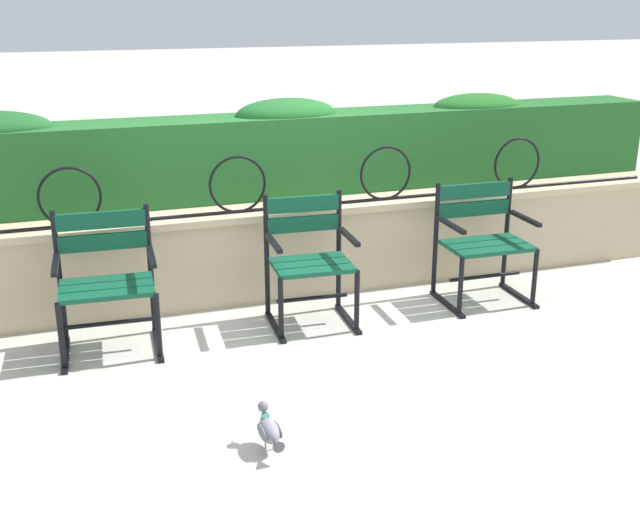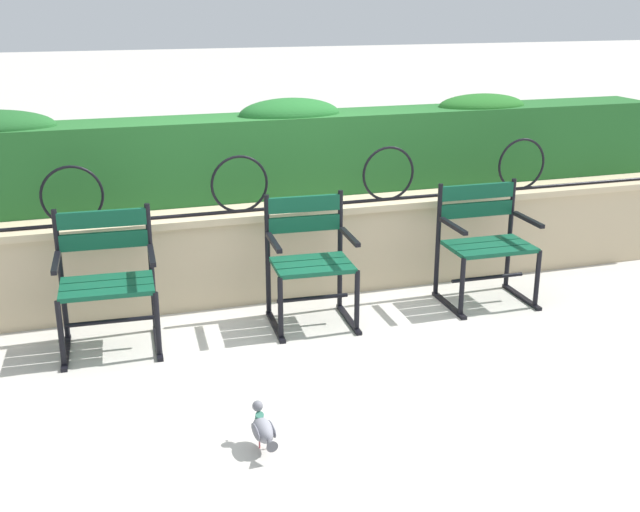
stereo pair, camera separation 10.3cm
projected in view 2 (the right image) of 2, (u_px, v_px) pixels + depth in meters
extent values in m
plane|color=#BCB7AD|center=(324.00, 338.00, 5.20)|extent=(60.00, 60.00, 0.00)
cube|color=tan|center=(288.00, 253.00, 5.91)|extent=(6.77, 0.35, 0.64)
cube|color=#CBB58F|center=(288.00, 209.00, 5.80)|extent=(6.77, 0.41, 0.05)
cylinder|color=black|center=(290.00, 207.00, 5.72)|extent=(6.24, 0.02, 0.02)
torus|color=black|center=(72.00, 196.00, 5.23)|extent=(0.42, 0.02, 0.42)
torus|color=black|center=(240.00, 184.00, 5.55)|extent=(0.42, 0.02, 0.42)
torus|color=black|center=(388.00, 174.00, 5.88)|extent=(0.42, 0.02, 0.42)
torus|color=black|center=(522.00, 164.00, 6.21)|extent=(0.42, 0.02, 0.42)
cube|color=#236028|center=(273.00, 155.00, 6.07)|extent=(6.64, 0.48, 0.62)
ellipsoid|color=#206027|center=(290.00, 115.00, 6.01)|extent=(0.80, 0.43, 0.25)
ellipsoid|color=#236523|center=(482.00, 106.00, 6.48)|extent=(0.76, 0.43, 0.20)
cube|color=#0F4C33|center=(107.00, 294.00, 4.76)|extent=(0.58, 0.16, 0.03)
cube|color=#0F4C33|center=(107.00, 286.00, 4.89)|extent=(0.58, 0.16, 0.03)
cube|color=#0F4C33|center=(107.00, 279.00, 5.01)|extent=(0.58, 0.16, 0.03)
cube|color=#0F4C33|center=(102.00, 219.00, 4.99)|extent=(0.58, 0.06, 0.11)
cube|color=#0F4C33|center=(104.00, 241.00, 5.04)|extent=(0.58, 0.06, 0.11)
cylinder|color=black|center=(152.00, 269.00, 5.17)|extent=(0.04, 0.04, 0.90)
cylinder|color=black|center=(158.00, 325.00, 4.85)|extent=(0.04, 0.04, 0.44)
cube|color=black|center=(158.00, 343.00, 5.09)|extent=(0.07, 0.52, 0.02)
cube|color=black|center=(152.00, 255.00, 4.90)|extent=(0.06, 0.40, 0.03)
cylinder|color=black|center=(61.00, 276.00, 5.04)|extent=(0.04, 0.04, 0.90)
cylinder|color=black|center=(61.00, 335.00, 4.72)|extent=(0.04, 0.04, 0.44)
cube|color=black|center=(66.00, 353.00, 4.96)|extent=(0.07, 0.52, 0.02)
cube|color=black|center=(56.00, 263.00, 4.76)|extent=(0.06, 0.40, 0.03)
cylinder|color=black|center=(110.00, 321.00, 4.97)|extent=(0.55, 0.06, 0.03)
cube|color=#0F4C33|center=(317.00, 272.00, 5.15)|extent=(0.53, 0.15, 0.03)
cube|color=#0F4C33|center=(312.00, 265.00, 5.27)|extent=(0.53, 0.15, 0.03)
cube|color=#0F4C33|center=(308.00, 259.00, 5.40)|extent=(0.53, 0.15, 0.03)
cube|color=#0F4C33|center=(304.00, 204.00, 5.37)|extent=(0.53, 0.06, 0.11)
cube|color=#0F4C33|center=(304.00, 224.00, 5.42)|extent=(0.53, 0.06, 0.11)
cylinder|color=black|center=(340.00, 251.00, 5.55)|extent=(0.04, 0.04, 0.89)
cylinder|color=black|center=(357.00, 302.00, 5.23)|extent=(0.04, 0.04, 0.44)
cube|color=black|center=(349.00, 319.00, 5.47)|extent=(0.07, 0.52, 0.02)
cube|color=black|center=(350.00, 237.00, 5.28)|extent=(0.06, 0.40, 0.03)
cylinder|color=black|center=(268.00, 257.00, 5.43)|extent=(0.04, 0.04, 0.89)
cylinder|color=black|center=(281.00, 309.00, 5.11)|extent=(0.04, 0.04, 0.44)
cube|color=black|center=(276.00, 327.00, 5.35)|extent=(0.07, 0.52, 0.02)
cube|color=black|center=(274.00, 243.00, 5.15)|extent=(0.06, 0.40, 0.03)
cylinder|color=black|center=(312.00, 298.00, 5.35)|extent=(0.50, 0.06, 0.03)
cube|color=#0F4C33|center=(499.00, 252.00, 5.53)|extent=(0.60, 0.14, 0.03)
cube|color=#0F4C33|center=(490.00, 246.00, 5.66)|extent=(0.60, 0.14, 0.03)
cube|color=#0F4C33|center=(481.00, 241.00, 5.78)|extent=(0.60, 0.14, 0.03)
cube|color=#0F4C33|center=(477.00, 192.00, 5.76)|extent=(0.60, 0.04, 0.11)
cube|color=#0F4C33|center=(476.00, 210.00, 5.81)|extent=(0.60, 0.04, 0.11)
cylinder|color=black|center=(510.00, 234.00, 5.96)|extent=(0.04, 0.04, 0.87)
cylinder|color=black|center=(537.00, 279.00, 5.64)|extent=(0.04, 0.04, 0.44)
cube|color=black|center=(521.00, 297.00, 5.87)|extent=(0.05, 0.52, 0.02)
cube|color=black|center=(528.00, 220.00, 5.68)|extent=(0.04, 0.40, 0.03)
cylinder|color=black|center=(438.00, 241.00, 5.80)|extent=(0.04, 0.04, 0.87)
cylinder|color=black|center=(462.00, 288.00, 5.48)|extent=(0.04, 0.04, 0.44)
cube|color=black|center=(449.00, 305.00, 5.72)|extent=(0.05, 0.52, 0.02)
cube|color=black|center=(453.00, 226.00, 5.52)|extent=(0.04, 0.40, 0.03)
cylinder|color=black|center=(487.00, 278.00, 5.74)|extent=(0.57, 0.04, 0.03)
ellipsoid|color=gray|center=(263.00, 430.00, 3.90)|extent=(0.11, 0.20, 0.11)
cylinder|color=#2D6B56|center=(259.00, 418.00, 3.95)|extent=(0.05, 0.06, 0.06)
sphere|color=slate|center=(258.00, 406.00, 3.95)|extent=(0.06, 0.06, 0.06)
cone|color=black|center=(256.00, 404.00, 3.98)|extent=(0.02, 0.02, 0.01)
cone|color=#595960|center=(270.00, 443.00, 3.80)|extent=(0.06, 0.08, 0.06)
ellipsoid|color=slate|center=(256.00, 432.00, 3.87)|extent=(0.03, 0.14, 0.07)
ellipsoid|color=slate|center=(272.00, 429.00, 3.90)|extent=(0.03, 0.14, 0.07)
cylinder|color=#C6515B|center=(260.00, 444.00, 3.93)|extent=(0.01, 0.01, 0.05)
cylinder|color=#C6515B|center=(267.00, 444.00, 3.92)|extent=(0.01, 0.01, 0.05)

